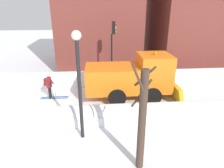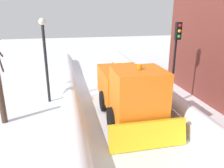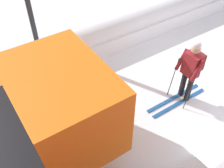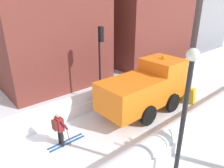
{
  "view_description": "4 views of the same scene",
  "coord_description": "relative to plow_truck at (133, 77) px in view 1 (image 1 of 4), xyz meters",
  "views": [
    {
      "loc": [
        11.91,
        4.17,
        5.8
      ],
      "look_at": [
        -0.23,
        5.13,
        0.99
      ],
      "focal_mm": 32.23,
      "sensor_mm": 36.0,
      "label": 1
    },
    {
      "loc": [
        2.87,
        16.46,
        5.27
      ],
      "look_at": [
        0.07,
        3.66,
        0.92
      ],
      "focal_mm": 35.54,
      "sensor_mm": 36.0,
      "label": 2
    },
    {
      "loc": [
        -3.56,
        5.39,
        5.17
      ],
      "look_at": [
        0.19,
        2.9,
        0.91
      ],
      "focal_mm": 42.15,
      "sensor_mm": 36.0,
      "label": 3
    },
    {
      "loc": [
        6.9,
        -2.3,
        6.24
      ],
      "look_at": [
        -1.32,
        4.79,
        1.77
      ],
      "focal_mm": 33.51,
      "sensor_mm": 36.0,
      "label": 4
    }
  ],
  "objects": [
    {
      "name": "ground_plane",
      "position": [
        0.19,
        3.53,
        -1.48
      ],
      "size": [
        80.0,
        80.0,
        0.0
      ],
      "primitive_type": "plane",
      "color": "white"
    },
    {
      "name": "building_brick_near",
      "position": [
        -8.7,
        -1.98,
        4.26
      ],
      "size": [
        7.53,
        7.75,
        11.48
      ],
      "color": "brown",
      "rests_on": "ground"
    },
    {
      "name": "bare_tree_near",
      "position": [
        6.15,
        -0.78,
        0.57
      ],
      "size": [
        0.81,
        0.83,
        4.07
      ],
      "color": "#423126",
      "rests_on": "ground"
    },
    {
      "name": "traffic_light_pole",
      "position": [
        -2.93,
        -1.03,
        1.8
      ],
      "size": [
        0.28,
        0.42,
        4.7
      ],
      "color": "black",
      "rests_on": "ground"
    },
    {
      "name": "street_lamp",
      "position": [
        4.11,
        -3.05,
        1.65
      ],
      "size": [
        0.4,
        0.4,
        4.9
      ],
      "color": "black",
      "rests_on": "ground"
    },
    {
      "name": "plow_truck",
      "position": [
        0.0,
        0.0,
        0.0
      ],
      "size": [
        3.2,
        5.98,
        3.12
      ],
      "color": "orange",
      "rests_on": "ground"
    },
    {
      "name": "snowbank_right",
      "position": [
        2.85,
        3.53,
        -1.06
      ],
      "size": [
        1.1,
        36.0,
        0.97
      ],
      "color": "white",
      "rests_on": "ground"
    },
    {
      "name": "skier",
      "position": [
        -0.32,
        -5.44,
        -0.48
      ],
      "size": [
        0.62,
        1.8,
        1.81
      ],
      "color": "black",
      "rests_on": "ground"
    },
    {
      "name": "snowbank_left",
      "position": [
        -2.47,
        3.53,
        -0.97
      ],
      "size": [
        1.1,
        36.0,
        1.12
      ],
      "color": "white",
      "rests_on": "ground"
    },
    {
      "name": "building_brick_mid",
      "position": [
        -8.7,
        8.12,
        4.1
      ],
      "size": [
        8.5,
        8.91,
        11.15
      ],
      "color": "brown",
      "rests_on": "ground"
    }
  ]
}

